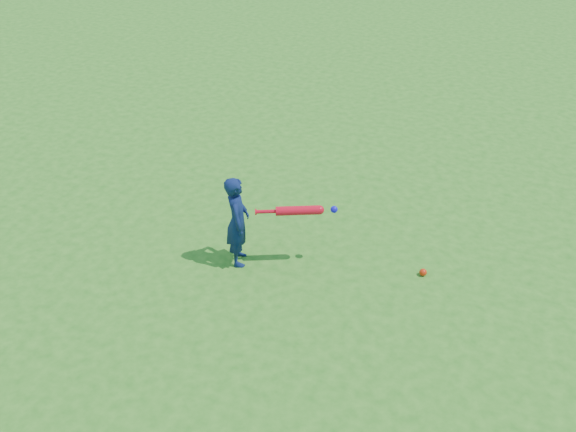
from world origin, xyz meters
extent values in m
plane|color=#2A6F1A|center=(0.00, 0.00, 0.00)|extent=(80.00, 80.00, 0.00)
imported|color=#0F1B47|center=(0.59, 0.27, 0.49)|extent=(0.36, 0.42, 0.97)
sphere|color=red|center=(2.40, 0.73, 0.04)|extent=(0.07, 0.07, 0.07)
cylinder|color=red|center=(0.78, 0.30, 0.62)|extent=(0.04, 0.06, 0.06)
cylinder|color=red|center=(0.87, 0.34, 0.62)|extent=(0.20, 0.12, 0.04)
cylinder|color=red|center=(1.15, 0.47, 0.62)|extent=(0.43, 0.26, 0.09)
sphere|color=red|center=(1.35, 0.56, 0.62)|extent=(0.09, 0.09, 0.09)
sphere|color=#140CD3|center=(1.47, 0.62, 0.62)|extent=(0.07, 0.07, 0.07)
camera|label=1|loc=(3.01, -4.43, 4.01)|focal=40.00mm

